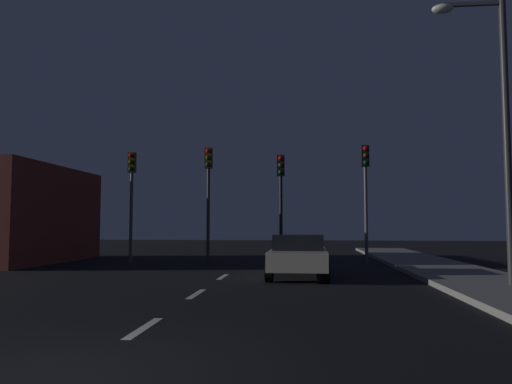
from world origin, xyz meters
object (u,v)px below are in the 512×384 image
Objects in this scene: car_stopped_ahead at (299,254)px; traffic_signal_center_right at (281,187)px; traffic_signal_far_right at (366,181)px; traffic_signal_far_left at (131,185)px; traffic_signal_center_left at (208,182)px; street_lamp_right at (495,114)px.

traffic_signal_center_right is at bearing 99.24° from car_stopped_ahead.
traffic_signal_center_right is 5.57m from car_stopped_ahead.
traffic_signal_far_left is at bearing -180.00° from traffic_signal_far_right.
traffic_signal_far_right is at bearing 60.22° from car_stopped_ahead.
traffic_signal_center_right is 0.93× the size of traffic_signal_far_right.
traffic_signal_far_right is (3.58, 0.00, 0.24)m from traffic_signal_center_right.
traffic_signal_center_left is 1.00× the size of traffic_signal_far_right.
car_stopped_ahead is (7.41, -4.87, -2.71)m from traffic_signal_far_left.
street_lamp_right is (2.32, -7.69, 1.02)m from traffic_signal_far_right.
traffic_signal_far_right is (6.74, 0.00, 0.00)m from traffic_signal_center_left.
street_lamp_right is (9.06, -7.69, 1.02)m from traffic_signal_center_left.
traffic_signal_far_right is 8.09m from street_lamp_right.
traffic_signal_far_right is at bearing 0.01° from traffic_signal_center_right.
traffic_signal_center_right is at bearing -0.01° from traffic_signal_center_left.
car_stopped_ahead is at bearing -50.94° from traffic_signal_center_left.
traffic_signal_center_right is at bearing -179.99° from traffic_signal_far_right.
traffic_signal_center_left is 3.17m from traffic_signal_center_right.
traffic_signal_center_left is at bearing 179.99° from traffic_signal_center_right.
traffic_signal_far_right is at bearing 106.80° from street_lamp_right.
traffic_signal_far_right reaches higher than car_stopped_ahead.
car_stopped_ahead is at bearing -33.32° from traffic_signal_far_left.
traffic_signal_far_left is at bearing -179.99° from traffic_signal_center_left.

